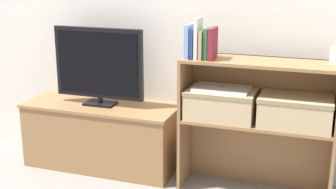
{
  "coord_description": "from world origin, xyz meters",
  "views": [
    {
      "loc": [
        0.98,
        -2.67,
        1.46
      ],
      "look_at": [
        0.0,
        0.16,
        0.61
      ],
      "focal_mm": 50.0,
      "sensor_mm": 36.0,
      "label": 1
    }
  ],
  "objects_px": {
    "book_tan": "(203,45)",
    "baby_monitor": "(334,56)",
    "tv": "(99,65)",
    "book_ivory": "(198,38)",
    "book_forest": "(207,44)",
    "tv_stand": "(102,135)",
    "book_navy": "(194,43)",
    "laptop": "(222,88)",
    "book_maroon": "(213,44)",
    "storage_basket_left": "(221,103)",
    "storage_basket_right": "(295,110)",
    "book_skyblue": "(189,41)"
  },
  "relations": [
    {
      "from": "baby_monitor",
      "to": "storage_basket_right",
      "type": "relative_size",
      "value": 0.32
    },
    {
      "from": "tv_stand",
      "to": "tv",
      "type": "xyz_separation_m",
      "value": [
        0.0,
        -0.0,
        0.53
      ]
    },
    {
      "from": "book_navy",
      "to": "laptop",
      "type": "bearing_deg",
      "value": 14.19
    },
    {
      "from": "tv_stand",
      "to": "baby_monitor",
      "type": "xyz_separation_m",
      "value": [
        1.55,
        -0.04,
        0.7
      ]
    },
    {
      "from": "tv_stand",
      "to": "book_skyblue",
      "type": "bearing_deg",
      "value": -8.54
    },
    {
      "from": "tv_stand",
      "to": "storage_basket_left",
      "type": "bearing_deg",
      "value": -3.75
    },
    {
      "from": "book_forest",
      "to": "storage_basket_left",
      "type": "xyz_separation_m",
      "value": [
        0.09,
        0.04,
        -0.38
      ]
    },
    {
      "from": "book_maroon",
      "to": "storage_basket_right",
      "type": "bearing_deg",
      "value": 4.93
    },
    {
      "from": "book_ivory",
      "to": "storage_basket_left",
      "type": "xyz_separation_m",
      "value": [
        0.15,
        0.04,
        -0.41
      ]
    },
    {
      "from": "book_tan",
      "to": "baby_monitor",
      "type": "xyz_separation_m",
      "value": [
        0.77,
        0.06,
        -0.03
      ]
    },
    {
      "from": "book_forest",
      "to": "storage_basket_right",
      "type": "xyz_separation_m",
      "value": [
        0.55,
        0.04,
        -0.38
      ]
    },
    {
      "from": "tv_stand",
      "to": "storage_basket_left",
      "type": "xyz_separation_m",
      "value": [
        0.89,
        -0.06,
        0.36
      ]
    },
    {
      "from": "book_forest",
      "to": "baby_monitor",
      "type": "height_order",
      "value": "book_forest"
    },
    {
      "from": "book_tan",
      "to": "storage_basket_left",
      "type": "height_order",
      "value": "book_tan"
    },
    {
      "from": "tv_stand",
      "to": "book_maroon",
      "type": "xyz_separation_m",
      "value": [
        0.84,
        -0.1,
        0.74
      ]
    },
    {
      "from": "tv",
      "to": "storage_basket_left",
      "type": "bearing_deg",
      "value": -3.65
    },
    {
      "from": "tv_stand",
      "to": "book_navy",
      "type": "bearing_deg",
      "value": -8.18
    },
    {
      "from": "tv_stand",
      "to": "book_skyblue",
      "type": "height_order",
      "value": "book_skyblue"
    },
    {
      "from": "tv_stand",
      "to": "laptop",
      "type": "bearing_deg",
      "value": -3.75
    },
    {
      "from": "laptop",
      "to": "book_maroon",
      "type": "bearing_deg",
      "value": -140.72
    },
    {
      "from": "tv_stand",
      "to": "book_ivory",
      "type": "height_order",
      "value": "book_ivory"
    },
    {
      "from": "book_skyblue",
      "to": "laptop",
      "type": "distance_m",
      "value": 0.37
    },
    {
      "from": "book_forest",
      "to": "baby_monitor",
      "type": "xyz_separation_m",
      "value": [
        0.74,
        0.06,
        -0.04
      ]
    },
    {
      "from": "book_maroon",
      "to": "laptop",
      "type": "height_order",
      "value": "book_maroon"
    },
    {
      "from": "book_navy",
      "to": "storage_basket_left",
      "type": "relative_size",
      "value": 0.42
    },
    {
      "from": "book_maroon",
      "to": "storage_basket_left",
      "type": "height_order",
      "value": "book_maroon"
    },
    {
      "from": "book_forest",
      "to": "storage_basket_right",
      "type": "distance_m",
      "value": 0.67
    },
    {
      "from": "tv",
      "to": "book_maroon",
      "type": "bearing_deg",
      "value": -6.9
    },
    {
      "from": "storage_basket_left",
      "to": "laptop",
      "type": "xyz_separation_m",
      "value": [
        0.0,
        0.0,
        0.09
      ]
    },
    {
      "from": "baby_monitor",
      "to": "book_skyblue",
      "type": "bearing_deg",
      "value": -176.04
    },
    {
      "from": "book_tan",
      "to": "book_forest",
      "type": "bearing_deg",
      "value": 0.0
    },
    {
      "from": "tv_stand",
      "to": "book_ivory",
      "type": "distance_m",
      "value": 1.08
    },
    {
      "from": "book_maroon",
      "to": "tv",
      "type": "bearing_deg",
      "value": 173.1
    },
    {
      "from": "book_navy",
      "to": "book_tan",
      "type": "bearing_deg",
      "value": 0.0
    },
    {
      "from": "book_skyblue",
      "to": "storage_basket_left",
      "type": "relative_size",
      "value": 0.48
    },
    {
      "from": "storage_basket_right",
      "to": "book_maroon",
      "type": "bearing_deg",
      "value": -175.07
    },
    {
      "from": "tv",
      "to": "book_navy",
      "type": "relative_size",
      "value": 3.59
    },
    {
      "from": "book_ivory",
      "to": "book_forest",
      "type": "distance_m",
      "value": 0.07
    },
    {
      "from": "tv",
      "to": "book_forest",
      "type": "relative_size",
      "value": 3.45
    },
    {
      "from": "storage_basket_right",
      "to": "storage_basket_left",
      "type": "bearing_deg",
      "value": 180.0
    },
    {
      "from": "book_skyblue",
      "to": "book_ivory",
      "type": "height_order",
      "value": "book_ivory"
    },
    {
      "from": "baby_monitor",
      "to": "tv_stand",
      "type": "bearing_deg",
      "value": 178.38
    },
    {
      "from": "tv_stand",
      "to": "book_forest",
      "type": "relative_size",
      "value": 5.8
    },
    {
      "from": "baby_monitor",
      "to": "laptop",
      "type": "height_order",
      "value": "baby_monitor"
    },
    {
      "from": "tv",
      "to": "book_maroon",
      "type": "height_order",
      "value": "book_maroon"
    },
    {
      "from": "storage_basket_left",
      "to": "laptop",
      "type": "bearing_deg",
      "value": 0.0
    },
    {
      "from": "book_skyblue",
      "to": "book_tan",
      "type": "height_order",
      "value": "book_skyblue"
    },
    {
      "from": "tv",
      "to": "baby_monitor",
      "type": "height_order",
      "value": "tv"
    },
    {
      "from": "book_forest",
      "to": "laptop",
      "type": "bearing_deg",
      "value": 26.59
    },
    {
      "from": "book_ivory",
      "to": "baby_monitor",
      "type": "bearing_deg",
      "value": 4.25
    }
  ]
}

